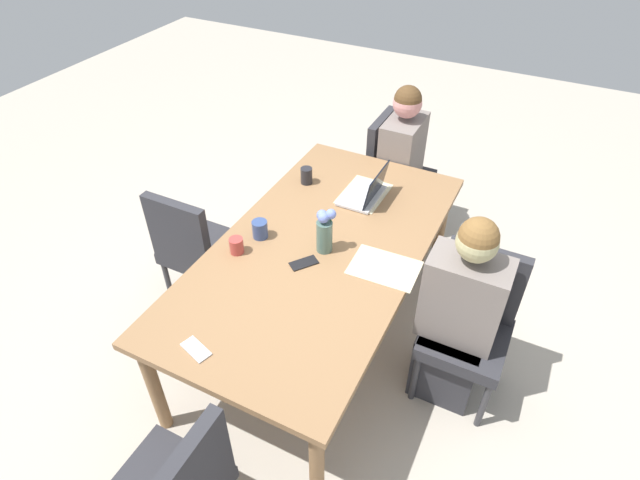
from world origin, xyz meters
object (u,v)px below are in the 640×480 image
chair_head_left_left_mid (393,169)px  phone_silver (196,349)px  coffee_mug_centre_left (260,229)px  phone_black (304,263)px  person_head_left_left_mid (400,172)px  chair_far_left_near (471,319)px  coffee_mug_near_left (306,176)px  laptop_head_left_left_mid (366,192)px  coffee_mug_near_right (237,246)px  chair_near_left_far (195,245)px  person_far_left_near (457,321)px  dining_table (320,256)px  flower_vase (325,231)px

chair_head_left_left_mid → phone_silver: size_ratio=6.00×
coffee_mug_centre_left → phone_black: coffee_mug_centre_left is taller
person_head_left_left_mid → coffee_mug_centre_left: person_head_left_left_mid is taller
chair_far_left_near → chair_head_left_left_mid: size_ratio=1.00×
coffee_mug_near_left → phone_silver: 1.45m
laptop_head_left_left_mid → coffee_mug_near_right: size_ratio=3.49×
chair_near_left_far → coffee_mug_near_left: (-0.64, 0.46, 0.28)m
person_far_left_near → coffee_mug_near_right: 1.25m
dining_table → coffee_mug_near_right: (0.24, -0.39, 0.11)m
person_far_left_near → chair_near_left_far: bearing=-86.7°
chair_far_left_near → coffee_mug_centre_left: 1.26m
person_far_left_near → coffee_mug_near_right: (0.24, -1.20, 0.24)m
person_far_left_near → chair_near_left_far: (0.09, -1.65, -0.03)m
flower_vase → coffee_mug_near_left: flower_vase is taller
dining_table → chair_far_left_near: size_ratio=2.31×
phone_black → chair_far_left_near: bearing=-38.3°
person_head_left_left_mid → chair_head_left_left_mid: bearing=-128.8°
chair_far_left_near → person_head_left_left_mid: size_ratio=0.75×
person_far_left_near → coffee_mug_near_left: 1.33m
coffee_mug_near_left → chair_far_left_near: bearing=69.2°
person_far_left_near → phone_silver: size_ratio=7.97×
chair_far_left_near → coffee_mug_near_left: (-0.47, -1.24, 0.28)m
chair_near_left_far → phone_black: chair_near_left_far is taller
person_far_left_near → coffee_mug_centre_left: person_far_left_near is taller
coffee_mug_near_right → chair_head_left_left_mid: bearing=167.2°
dining_table → laptop_head_left_left_mid: 0.56m
chair_near_left_far → laptop_head_left_left_mid: laptop_head_left_left_mid is taller
chair_near_left_far → coffee_mug_near_right: chair_near_left_far is taller
person_far_left_near → coffee_mug_near_left: (-0.55, -1.18, 0.25)m
dining_table → phone_black: size_ratio=13.84×
person_head_left_left_mid → coffee_mug_centre_left: (1.32, -0.38, 0.25)m
laptop_head_left_left_mid → phone_silver: bearing=-8.8°
flower_vase → chair_far_left_near: bearing=95.2°
chair_far_left_near → person_far_left_near: (0.07, -0.06, 0.03)m
coffee_mug_near_left → coffee_mug_near_right: size_ratio=1.19×
chair_head_left_left_mid → phone_black: bearing=0.8°
person_far_left_near → person_head_left_left_mid: 1.47m
person_head_left_left_mid → dining_table: bearing=-1.8°
flower_vase → coffee_mug_near_right: (0.24, -0.42, -0.09)m
dining_table → chair_near_left_far: size_ratio=2.31×
coffee_mug_near_left → phone_black: coffee_mug_near_left is taller
person_far_left_near → chair_head_left_left_mid: size_ratio=1.33×
chair_head_left_left_mid → coffee_mug_centre_left: (1.38, -0.31, 0.28)m
dining_table → chair_far_left_near: (-0.07, 0.87, -0.16)m
chair_near_left_far → phone_black: bearing=85.5°
chair_far_left_near → coffee_mug_centre_left: (0.14, -1.22, 0.28)m
dining_table → phone_black: phone_black is taller
person_head_left_left_mid → coffee_mug_near_left: size_ratio=10.97×
person_far_left_near → flower_vase: bearing=-89.9°
coffee_mug_near_right → phone_black: 0.38m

